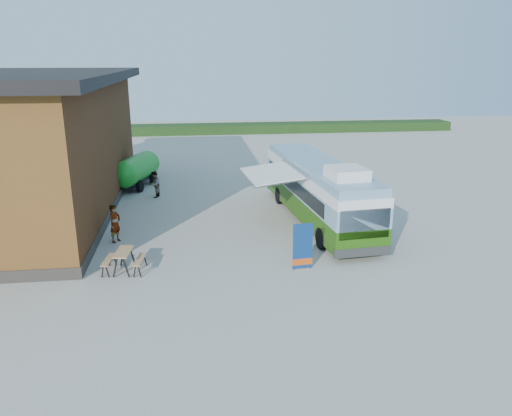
{
  "coord_description": "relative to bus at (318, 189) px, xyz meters",
  "views": [
    {
      "loc": [
        -2.06,
        -18.4,
        8.24
      ],
      "look_at": [
        0.85,
        3.97,
        1.4
      ],
      "focal_mm": 35.0,
      "sensor_mm": 36.0,
      "label": 1
    }
  ],
  "objects": [
    {
      "name": "hedge",
      "position": [
        3.67,
        32.12,
        -1.23
      ],
      "size": [
        40.0,
        3.0,
        1.0
      ],
      "primitive_type": "cube",
      "color": "#264419",
      "rests_on": "ground"
    },
    {
      "name": "banner",
      "position": [
        -2.13,
        -6.01,
        -0.94
      ],
      "size": [
        0.84,
        0.23,
        1.93
      ],
      "rotation": [
        0.0,
        0.0,
        0.09
      ],
      "color": "navy",
      "rests_on": "ground"
    },
    {
      "name": "slurry_tanker",
      "position": [
        -10.03,
        8.41,
        -0.52
      ],
      "size": [
        2.79,
        5.46,
        2.09
      ],
      "rotation": [
        0.0,
        0.0,
        -0.31
      ],
      "color": "green",
      "rests_on": "ground"
    },
    {
      "name": "person_b",
      "position": [
        -8.72,
        5.74,
        -0.92
      ],
      "size": [
        0.77,
        0.9,
        1.62
      ],
      "primitive_type": "imported",
      "rotation": [
        0.0,
        0.0,
        -1.8
      ],
      "color": "#999999",
      "rests_on": "ground"
    },
    {
      "name": "awning",
      "position": [
        -2.29,
        -0.17,
        0.91
      ],
      "size": [
        2.92,
        4.32,
        0.51
      ],
      "rotation": [
        0.0,
        0.0,
        0.09
      ],
      "color": "white",
      "rests_on": "ground"
    },
    {
      "name": "ground",
      "position": [
        -4.33,
        -5.88,
        -1.73
      ],
      "size": [
        100.0,
        100.0,
        0.0
      ],
      "primitive_type": "plane",
      "color": "#BCB7AD",
      "rests_on": "ground"
    },
    {
      "name": "bus",
      "position": [
        0.0,
        0.0,
        0.0
      ],
      "size": [
        3.5,
        11.94,
        3.62
      ],
      "rotation": [
        0.0,
        0.0,
        0.09
      ],
      "color": "#366B11",
      "rests_on": "ground"
    },
    {
      "name": "picnic_table",
      "position": [
        -9.24,
        -5.35,
        -1.08
      ],
      "size": [
        1.68,
        1.53,
        0.87
      ],
      "rotation": [
        0.0,
        0.0,
        -0.12
      ],
      "color": "tan",
      "rests_on": "ground"
    },
    {
      "name": "person_a",
      "position": [
        -10.03,
        -1.84,
        -0.84
      ],
      "size": [
        0.71,
        0.77,
        1.77
      ],
      "primitive_type": "imported",
      "rotation": [
        0.0,
        0.0,
        1.0
      ],
      "color": "#999999",
      "rests_on": "ground"
    },
    {
      "name": "barn",
      "position": [
        -14.83,
        4.12,
        1.86
      ],
      "size": [
        9.6,
        21.2,
        7.5
      ],
      "color": "brown",
      "rests_on": "ground"
    }
  ]
}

